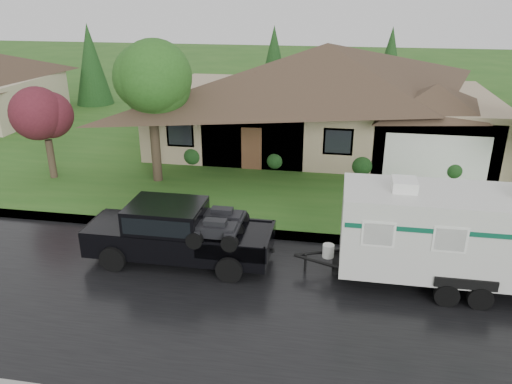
% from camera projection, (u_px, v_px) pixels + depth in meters
% --- Properties ---
extents(ground, '(140.00, 140.00, 0.00)m').
position_uv_depth(ground, '(239.00, 265.00, 16.33)').
color(ground, '#27551A').
rests_on(ground, ground).
extents(road, '(140.00, 8.00, 0.01)m').
position_uv_depth(road, '(225.00, 300.00, 14.51)').
color(road, black).
rests_on(road, ground).
extents(curb, '(140.00, 0.50, 0.15)m').
position_uv_depth(curb, '(252.00, 233.00, 18.36)').
color(curb, gray).
rests_on(curb, ground).
extents(lawn, '(140.00, 26.00, 0.15)m').
position_uv_depth(lawn, '(290.00, 139.00, 30.00)').
color(lawn, '#27551A').
rests_on(lawn, ground).
extents(house_main, '(19.44, 10.80, 6.90)m').
position_uv_depth(house_main, '(331.00, 84.00, 27.25)').
color(house_main, tan).
rests_on(house_main, lawn).
extents(tree_left_green, '(3.83, 3.83, 6.33)m').
position_uv_depth(tree_left_green, '(151.00, 85.00, 21.61)').
color(tree_left_green, '#382B1E').
rests_on(tree_left_green, lawn).
extents(tree_red, '(2.50, 2.50, 4.14)m').
position_uv_depth(tree_red, '(45.00, 118.00, 22.54)').
color(tree_red, '#382B1E').
rests_on(tree_red, lawn).
extents(shrub_row, '(13.60, 1.00, 1.00)m').
position_uv_depth(shrub_row, '(318.00, 161.00, 24.26)').
color(shrub_row, '#143814').
rests_on(shrub_row, lawn).
extents(pickup_truck, '(6.00, 2.28, 2.00)m').
position_uv_depth(pickup_truck, '(176.00, 231.00, 16.27)').
color(pickup_truck, black).
rests_on(pickup_truck, ground).
extents(travel_trailer, '(7.40, 2.60, 3.32)m').
position_uv_depth(travel_trailer, '(462.00, 233.00, 14.61)').
color(travel_trailer, silver).
rests_on(travel_trailer, ground).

